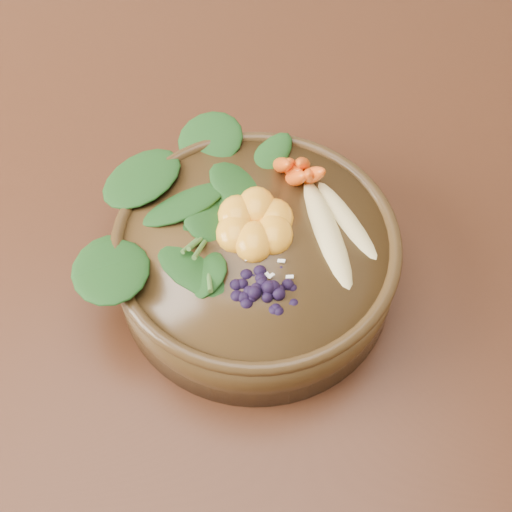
% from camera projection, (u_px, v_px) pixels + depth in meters
% --- Properties ---
extents(ground, '(4.00, 4.00, 0.00)m').
position_uv_depth(ground, '(132.00, 458.00, 1.41)').
color(ground, '#381E0F').
rests_on(ground, ground).
extents(dining_table, '(1.60, 0.90, 0.75)m').
position_uv_depth(dining_table, '(54.00, 285.00, 0.86)').
color(dining_table, '#331C0C').
rests_on(dining_table, ground).
extents(stoneware_bowl, '(0.34, 0.34, 0.08)m').
position_uv_depth(stoneware_bowl, '(256.00, 261.00, 0.73)').
color(stoneware_bowl, '#3F2B14').
rests_on(stoneware_bowl, dining_table).
extents(kale_heap, '(0.22, 0.20, 0.04)m').
position_uv_depth(kale_heap, '(202.00, 185.00, 0.71)').
color(kale_heap, '#1D4819').
rests_on(kale_heap, stoneware_bowl).
extents(carrot_cluster, '(0.07, 0.07, 0.08)m').
position_uv_depth(carrot_cluster, '(294.00, 149.00, 0.71)').
color(carrot_cluster, '#F85A1D').
rests_on(carrot_cluster, stoneware_bowl).
extents(banana_halves, '(0.10, 0.16, 0.03)m').
position_uv_depth(banana_halves, '(338.00, 217.00, 0.69)').
color(banana_halves, '#E0CC84').
rests_on(banana_halves, stoneware_bowl).
extents(mandarin_cluster, '(0.10, 0.10, 0.03)m').
position_uv_depth(mandarin_cluster, '(255.00, 216.00, 0.69)').
color(mandarin_cluster, orange).
rests_on(mandarin_cluster, stoneware_bowl).
extents(blueberry_pile, '(0.15, 0.12, 0.04)m').
position_uv_depth(blueberry_pile, '(270.00, 280.00, 0.65)').
color(blueberry_pile, black).
rests_on(blueberry_pile, stoneware_bowl).
extents(coconut_flakes, '(0.10, 0.09, 0.01)m').
position_uv_depth(coconut_flakes, '(261.00, 254.00, 0.68)').
color(coconut_flakes, white).
rests_on(coconut_flakes, stoneware_bowl).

